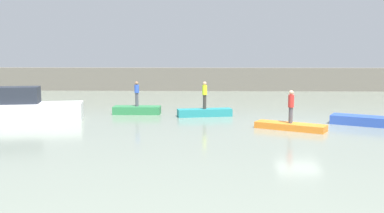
% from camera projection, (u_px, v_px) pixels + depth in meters
% --- Properties ---
extents(ground_plane, '(120.00, 120.00, 0.00)m').
position_uv_depth(ground_plane, '(299.00, 127.00, 24.65)').
color(ground_plane, gray).
extents(embankment_wall, '(80.00, 1.20, 2.53)m').
position_uv_depth(embankment_wall, '(254.00, 79.00, 47.16)').
color(embankment_wall, '#666056').
rests_on(embankment_wall, ground_plane).
extents(motorboat, '(6.09, 3.06, 2.11)m').
position_uv_depth(motorboat, '(32.00, 108.00, 27.02)').
color(motorboat, white).
rests_on(motorboat, ground_plane).
extents(rowboat_green, '(3.24, 1.18, 0.53)m').
position_uv_depth(rowboat_green, '(137.00, 110.00, 29.62)').
color(rowboat_green, '#2D7F47').
rests_on(rowboat_green, ground_plane).
extents(rowboat_teal, '(3.72, 1.61, 0.50)m').
position_uv_depth(rowboat_teal, '(205.00, 113.00, 28.54)').
color(rowboat_teal, teal).
rests_on(rowboat_teal, ground_plane).
extents(rowboat_orange, '(3.91, 2.79, 0.36)m').
position_uv_depth(rowboat_orange, '(290.00, 126.00, 23.67)').
color(rowboat_orange, orange).
rests_on(rowboat_orange, ground_plane).
extents(rowboat_blue, '(3.35, 2.59, 0.53)m').
position_uv_depth(rowboat_blue, '(359.00, 120.00, 25.26)').
color(rowboat_blue, '#2B4CAD').
rests_on(rowboat_blue, ground_plane).
extents(person_hiviz_shirt, '(0.32, 0.32, 1.83)m').
position_uv_depth(person_hiviz_shirt, '(205.00, 94.00, 28.37)').
color(person_hiviz_shirt, '#38332D').
rests_on(person_hiviz_shirt, rowboat_teal).
extents(person_red_shirt, '(0.32, 0.32, 1.82)m').
position_uv_depth(person_red_shirt, '(291.00, 105.00, 23.52)').
color(person_red_shirt, '#4C4C56').
rests_on(person_red_shirt, rowboat_orange).
extents(person_blue_shirt, '(0.32, 0.32, 1.73)m').
position_uv_depth(person_blue_shirt, '(137.00, 92.00, 29.47)').
color(person_blue_shirt, '#4C4C56').
rests_on(person_blue_shirt, rowboat_green).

